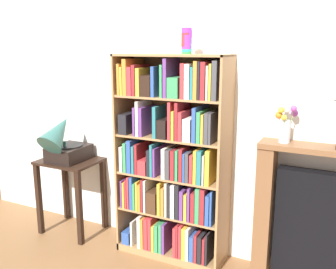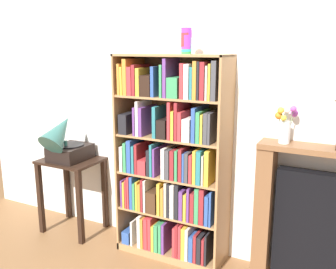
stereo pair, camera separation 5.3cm
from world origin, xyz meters
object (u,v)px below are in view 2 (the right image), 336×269
(bookshelf, at_px, (172,165))
(cup_stack, at_px, (186,41))
(flower_vase, at_px, (285,124))
(side_table_left, at_px, (72,179))
(gramophone, at_px, (65,141))
(fireplace_mantel, at_px, (334,223))

(bookshelf, distance_m, cup_stack, 1.00)
(flower_vase, bearing_deg, side_table_left, -176.88)
(gramophone, relative_size, flower_vase, 1.81)
(side_table_left, bearing_deg, gramophone, -90.00)
(side_table_left, height_order, fireplace_mantel, fireplace_mantel)
(cup_stack, distance_m, side_table_left, 1.73)
(gramophone, relative_size, fireplace_mantel, 0.45)
(fireplace_mantel, bearing_deg, side_table_left, -176.92)
(side_table_left, bearing_deg, flower_vase, 3.12)
(bookshelf, height_order, fireplace_mantel, bookshelf)
(cup_stack, xyz_separation_m, fireplace_mantel, (1.11, 0.13, -1.26))
(side_table_left, bearing_deg, fireplace_mantel, 3.08)
(fireplace_mantel, bearing_deg, gramophone, -175.24)
(side_table_left, distance_m, gramophone, 0.39)
(cup_stack, xyz_separation_m, gramophone, (-1.18, -0.06, -0.88))
(side_table_left, bearing_deg, bookshelf, 1.78)
(bookshelf, relative_size, cup_stack, 8.93)
(gramophone, distance_m, flower_vase, 1.94)
(bookshelf, bearing_deg, cup_stack, -15.33)
(fireplace_mantel, relative_size, flower_vase, 3.99)
(cup_stack, xyz_separation_m, side_table_left, (-1.18, 0.00, -1.27))
(fireplace_mantel, bearing_deg, flower_vase, -177.07)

